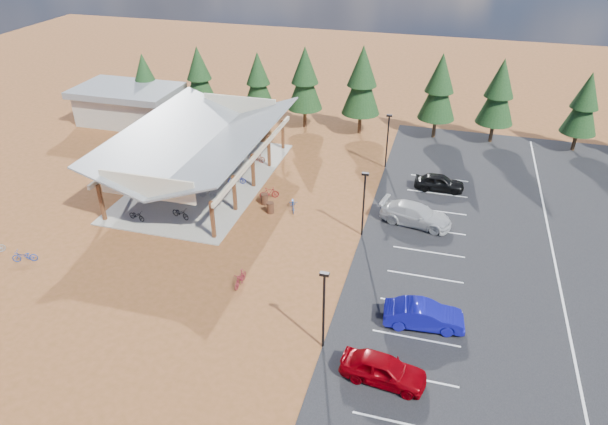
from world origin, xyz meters
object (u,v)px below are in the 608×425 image
(bike_10, at_px, (25,256))
(car_1, at_px, (424,315))
(bike_2, at_px, (196,163))
(bike_pavilion, at_px, (201,140))
(outbuilding, at_px, (129,104))
(bike_3, at_px, (211,149))
(bike_4, at_px, (180,213))
(trash_bin_0, at_px, (270,208))
(trash_bin_1, at_px, (265,199))
(bike_14, at_px, (293,204))
(car_3, at_px, (416,214))
(bike_15, at_px, (269,193))
(bike_5, at_px, (207,192))
(bike_11, at_px, (240,278))
(bike_7, at_px, (257,158))
(lamp_post_1, at_px, (364,200))
(car_4, at_px, (439,182))
(bike_1, at_px, (169,172))
(lamp_post_0, at_px, (324,305))
(bike_6, at_px, (237,180))
(car_0, at_px, (383,369))
(lamp_post_2, at_px, (388,137))
(bike_0, at_px, (137,216))

(bike_10, height_order, car_1, car_1)
(bike_2, bearing_deg, bike_pavilion, -133.02)
(outbuilding, bearing_deg, bike_3, -25.00)
(bike_pavilion, relative_size, bike_4, 11.47)
(trash_bin_0, bearing_deg, trash_bin_1, 126.70)
(bike_14, height_order, car_3, car_3)
(bike_15, bearing_deg, trash_bin_1, 150.74)
(bike_5, xyz_separation_m, car_3, (17.09, 0.63, 0.24))
(bike_3, distance_m, bike_11, 20.98)
(bike_15, bearing_deg, bike_7, 3.32)
(bike_2, relative_size, bike_3, 1.01)
(lamp_post_1, bearing_deg, car_4, 59.92)
(bike_5, distance_m, bike_11, 12.22)
(bike_1, bearing_deg, bike_7, -50.68)
(car_3, bearing_deg, bike_1, 96.00)
(lamp_post_1, height_order, bike_4, lamp_post_1)
(lamp_post_0, xyz_separation_m, bike_2, (-16.72, 18.96, -2.43))
(bike_6, bearing_deg, trash_bin_0, -146.97)
(bike_5, bearing_deg, bike_6, -24.13)
(bike_5, distance_m, car_4, 19.68)
(lamp_post_1, relative_size, bike_5, 3.15)
(bike_3, distance_m, bike_15, 10.69)
(bike_11, relative_size, car_0, 0.38)
(bike_3, bearing_deg, bike_2, -161.60)
(lamp_post_0, xyz_separation_m, bike_1, (-18.18, 16.40, -2.32))
(bike_3, bearing_deg, bike_1, -175.49)
(lamp_post_0, bearing_deg, bike_5, 133.80)
(bike_pavilion, xyz_separation_m, bike_5, (1.57, -3.00, -3.23))
(trash_bin_1, height_order, bike_1, bike_1)
(bike_2, relative_size, bike_5, 1.05)
(bike_7, bearing_deg, lamp_post_2, -93.84)
(car_3, bearing_deg, bike_5, 102.75)
(car_1, bearing_deg, bike_2, 48.41)
(bike_1, distance_m, bike_3, 6.05)
(outbuilding, relative_size, car_0, 2.46)
(trash_bin_1, distance_m, car_1, 17.78)
(trash_bin_1, bearing_deg, bike_7, 114.62)
(lamp_post_0, bearing_deg, trash_bin_0, 119.87)
(lamp_post_1, distance_m, bike_5, 13.78)
(bike_11, bearing_deg, bike_2, 126.85)
(trash_bin_1, height_order, bike_6, bike_6)
(bike_0, bearing_deg, bike_15, -40.87)
(outbuilding, distance_m, car_0, 44.01)
(bike_pavilion, height_order, car_3, bike_pavilion)
(bike_4, distance_m, bike_5, 3.67)
(bike_pavilion, bearing_deg, bike_0, -105.32)
(trash_bin_1, xyz_separation_m, bike_11, (2.03, -10.52, 0.07))
(car_1, relative_size, car_4, 1.12)
(lamp_post_0, xyz_separation_m, bike_14, (-5.98, 14.16, -2.49))
(bike_0, height_order, bike_10, bike_10)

